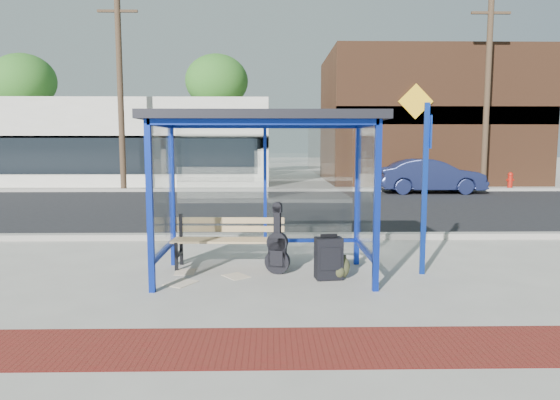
{
  "coord_description": "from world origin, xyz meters",
  "views": [
    {
      "loc": [
        0.09,
        -7.28,
        1.99
      ],
      "look_at": [
        0.23,
        0.2,
        1.13
      ],
      "focal_mm": 32.0,
      "sensor_mm": 36.0,
      "label": 1
    }
  ],
  "objects_px": {
    "backpack": "(340,268)",
    "fire_hydrant": "(510,180)",
    "bench": "(229,238)",
    "suitcase": "(329,258)",
    "guitar_bag": "(277,249)",
    "parked_car": "(430,176)"
  },
  "relations": [
    {
      "from": "guitar_bag",
      "to": "fire_hydrant",
      "type": "relative_size",
      "value": 1.4
    },
    {
      "from": "suitcase",
      "to": "fire_hydrant",
      "type": "xyz_separation_m",
      "value": [
        9.43,
        14.01,
        0.09
      ]
    },
    {
      "from": "bench",
      "to": "guitar_bag",
      "type": "distance_m",
      "value": 0.9
    },
    {
      "from": "bench",
      "to": "parked_car",
      "type": "xyz_separation_m",
      "value": [
        6.99,
        11.66,
        0.2
      ]
    },
    {
      "from": "guitar_bag",
      "to": "fire_hydrant",
      "type": "xyz_separation_m",
      "value": [
        10.17,
        13.68,
        0.02
      ]
    },
    {
      "from": "parked_car",
      "to": "fire_hydrant",
      "type": "bearing_deg",
      "value": -67.77
    },
    {
      "from": "suitcase",
      "to": "backpack",
      "type": "relative_size",
      "value": 1.9
    },
    {
      "from": "bench",
      "to": "backpack",
      "type": "xyz_separation_m",
      "value": [
        1.69,
        -0.75,
        -0.31
      ]
    },
    {
      "from": "backpack",
      "to": "parked_car",
      "type": "distance_m",
      "value": 13.5
    },
    {
      "from": "backpack",
      "to": "fire_hydrant",
      "type": "bearing_deg",
      "value": 74.05
    },
    {
      "from": "bench",
      "to": "parked_car",
      "type": "distance_m",
      "value": 13.59
    },
    {
      "from": "guitar_bag",
      "to": "backpack",
      "type": "xyz_separation_m",
      "value": [
        0.91,
        -0.31,
        -0.21
      ]
    },
    {
      "from": "parked_car",
      "to": "suitcase",
      "type": "bearing_deg",
      "value": 156.75
    },
    {
      "from": "bench",
      "to": "fire_hydrant",
      "type": "relative_size",
      "value": 2.43
    },
    {
      "from": "guitar_bag",
      "to": "fire_hydrant",
      "type": "bearing_deg",
      "value": 68.3
    },
    {
      "from": "guitar_bag",
      "to": "fire_hydrant",
      "type": "distance_m",
      "value": 17.05
    },
    {
      "from": "suitcase",
      "to": "guitar_bag",
      "type": "bearing_deg",
      "value": 148.19
    },
    {
      "from": "guitar_bag",
      "to": "backpack",
      "type": "relative_size",
      "value": 2.93
    },
    {
      "from": "parked_car",
      "to": "bench",
      "type": "bearing_deg",
      "value": 149.55
    },
    {
      "from": "backpack",
      "to": "fire_hydrant",
      "type": "distance_m",
      "value": 16.78
    },
    {
      "from": "suitcase",
      "to": "fire_hydrant",
      "type": "bearing_deg",
      "value": 48.32
    },
    {
      "from": "bench",
      "to": "fire_hydrant",
      "type": "xyz_separation_m",
      "value": [
        10.95,
        13.23,
        -0.08
      ]
    }
  ]
}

